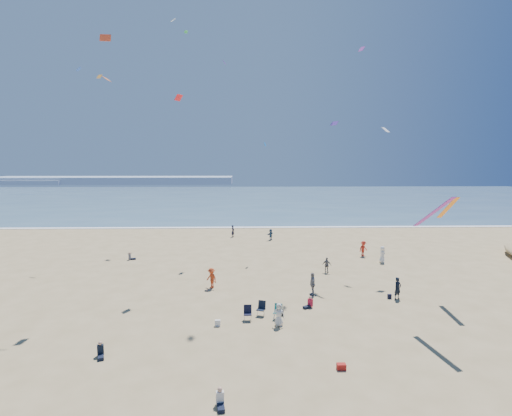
{
  "coord_description": "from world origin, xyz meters",
  "views": [
    {
      "loc": [
        1.33,
        -17.38,
        10.52
      ],
      "look_at": [
        2.0,
        8.0,
        7.51
      ],
      "focal_mm": 28.0,
      "sensor_mm": 36.0,
      "label": 1
    }
  ],
  "objects": [
    {
      "name": "white_tote",
      "position": [
        -0.48,
        7.16,
        0.2
      ],
      "size": [
        0.35,
        0.2,
        0.4
      ],
      "primitive_type": "cube",
      "color": "silver",
      "rests_on": "ground"
    },
    {
      "name": "ocean",
      "position": [
        0.0,
        95.0,
        0.03
      ],
      "size": [
        220.0,
        100.0,
        0.06
      ],
      "primitive_type": "cube",
      "color": "#476B84",
      "rests_on": "ground"
    },
    {
      "name": "standing_flyers",
      "position": [
        8.56,
        14.13,
        0.82
      ],
      "size": [
        37.86,
        47.97,
        1.82
      ],
      "color": "white",
      "rests_on": "ground"
    },
    {
      "name": "cooler",
      "position": [
        6.16,
        1.63,
        0.15
      ],
      "size": [
        0.45,
        0.3,
        0.3
      ],
      "primitive_type": "cube",
      "color": "#A41C17",
      "rests_on": "ground"
    },
    {
      "name": "headland_far",
      "position": [
        -60.0,
        170.0,
        1.6
      ],
      "size": [
        110.0,
        20.0,
        3.2
      ],
      "primitive_type": "cube",
      "color": "#7A8EA8",
      "rests_on": "ground"
    },
    {
      "name": "black_backpack",
      "position": [
        3.76,
        8.81,
        0.19
      ],
      "size": [
        0.3,
        0.22,
        0.38
      ],
      "primitive_type": "cube",
      "color": "black",
      "rests_on": "ground"
    },
    {
      "name": "chair_cluster",
      "position": [
        2.42,
        8.31,
        0.5
      ],
      "size": [
        2.68,
        1.49,
        1.0
      ],
      "color": "black",
      "rests_on": "ground"
    },
    {
      "name": "surf_line",
      "position": [
        0.0,
        45.0,
        0.04
      ],
      "size": [
        220.0,
        1.2,
        0.08
      ],
      "primitive_type": "cube",
      "color": "white",
      "rests_on": "ground"
    },
    {
      "name": "kites_aloft",
      "position": [
        8.27,
        13.12,
        14.87
      ],
      "size": [
        31.75,
        46.07,
        29.27
      ],
      "color": "#DB5384",
      "rests_on": "ground"
    },
    {
      "name": "headland_near",
      "position": [
        -100.0,
        165.0,
        1.0
      ],
      "size": [
        40.0,
        14.0,
        2.0
      ],
      "primitive_type": "cube",
      "color": "#7A8EA8",
      "rests_on": "ground"
    },
    {
      "name": "seated_group",
      "position": [
        -0.74,
        6.09,
        0.42
      ],
      "size": [
        19.6,
        32.16,
        0.84
      ],
      "color": "silver",
      "rests_on": "ground"
    },
    {
      "name": "navy_bag",
      "position": [
        12.37,
        11.96,
        0.17
      ],
      "size": [
        0.28,
        0.18,
        0.34
      ],
      "primitive_type": "cube",
      "color": "black",
      "rests_on": "ground"
    },
    {
      "name": "ground",
      "position": [
        0.0,
        0.0,
        0.0
      ],
      "size": [
        220.0,
        220.0,
        0.0
      ],
      "primitive_type": "plane",
      "color": "tan",
      "rests_on": "ground"
    }
  ]
}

